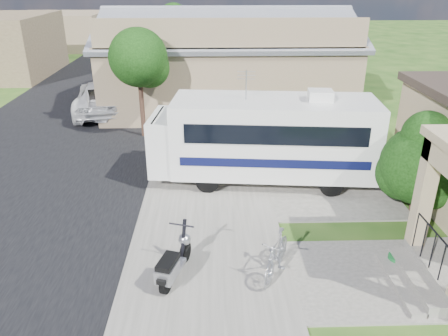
{
  "coord_description": "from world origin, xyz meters",
  "views": [
    {
      "loc": [
        -0.85,
        -9.13,
        6.49
      ],
      "look_at": [
        -0.5,
        2.5,
        1.3
      ],
      "focal_mm": 35.0,
      "sensor_mm": 36.0,
      "label": 1
    }
  ],
  "objects_px": {
    "motorhome": "(265,137)",
    "pickup_truck": "(104,96)",
    "van": "(128,68)",
    "garden_hose": "(397,261)",
    "scooter": "(174,263)",
    "shrub": "(423,161)",
    "bicycle": "(276,257)"
  },
  "relations": [
    {
      "from": "motorhome",
      "to": "pickup_truck",
      "type": "relative_size",
      "value": 1.28
    },
    {
      "from": "van",
      "to": "garden_hose",
      "type": "height_order",
      "value": "van"
    },
    {
      "from": "scooter",
      "to": "motorhome",
      "type": "bearing_deg",
      "value": 80.82
    },
    {
      "from": "shrub",
      "to": "garden_hose",
      "type": "relative_size",
      "value": 6.82
    },
    {
      "from": "shrub",
      "to": "garden_hose",
      "type": "height_order",
      "value": "shrub"
    },
    {
      "from": "bicycle",
      "to": "van",
      "type": "height_order",
      "value": "van"
    },
    {
      "from": "scooter",
      "to": "van",
      "type": "xyz_separation_m",
      "value": [
        -4.53,
        20.81,
        0.32
      ]
    },
    {
      "from": "shrub",
      "to": "bicycle",
      "type": "xyz_separation_m",
      "value": [
        -4.57,
        -2.97,
        -1.06
      ]
    },
    {
      "from": "pickup_truck",
      "to": "scooter",
      "type": "bearing_deg",
      "value": 99.34
    },
    {
      "from": "shrub",
      "to": "van",
      "type": "distance_m",
      "value": 21.1
    },
    {
      "from": "scooter",
      "to": "pickup_truck",
      "type": "xyz_separation_m",
      "value": [
        -4.51,
        13.66,
        0.3
      ]
    },
    {
      "from": "motorhome",
      "to": "garden_hose",
      "type": "height_order",
      "value": "motorhome"
    },
    {
      "from": "scooter",
      "to": "pickup_truck",
      "type": "height_order",
      "value": "pickup_truck"
    },
    {
      "from": "van",
      "to": "bicycle",
      "type": "bearing_deg",
      "value": -64.84
    },
    {
      "from": "motorhome",
      "to": "scooter",
      "type": "height_order",
      "value": "motorhome"
    },
    {
      "from": "motorhome",
      "to": "shrub",
      "type": "distance_m",
      "value": 4.79
    },
    {
      "from": "pickup_truck",
      "to": "van",
      "type": "height_order",
      "value": "van"
    },
    {
      "from": "garden_hose",
      "to": "motorhome",
      "type": "bearing_deg",
      "value": 119.63
    },
    {
      "from": "motorhome",
      "to": "garden_hose",
      "type": "distance_m",
      "value": 5.72
    },
    {
      "from": "motorhome",
      "to": "van",
      "type": "distance_m",
      "value": 17.14
    },
    {
      "from": "scooter",
      "to": "garden_hose",
      "type": "relative_size",
      "value": 3.74
    },
    {
      "from": "bicycle",
      "to": "van",
      "type": "distance_m",
      "value": 21.79
    },
    {
      "from": "shrub",
      "to": "scooter",
      "type": "distance_m",
      "value": 7.67
    },
    {
      "from": "bicycle",
      "to": "garden_hose",
      "type": "relative_size",
      "value": 3.82
    },
    {
      "from": "scooter",
      "to": "pickup_truck",
      "type": "distance_m",
      "value": 14.38
    },
    {
      "from": "pickup_truck",
      "to": "garden_hose",
      "type": "xyz_separation_m",
      "value": [
        9.89,
        -13.19,
        -0.71
      ]
    },
    {
      "from": "shrub",
      "to": "bicycle",
      "type": "bearing_deg",
      "value": -146.95
    },
    {
      "from": "motorhome",
      "to": "scooter",
      "type": "distance_m",
      "value": 6.0
    },
    {
      "from": "shrub",
      "to": "garden_hose",
      "type": "xyz_separation_m",
      "value": [
        -1.55,
        -2.64,
        -1.48
      ]
    },
    {
      "from": "motorhome",
      "to": "bicycle",
      "type": "bearing_deg",
      "value": -87.87
    },
    {
      "from": "motorhome",
      "to": "garden_hose",
      "type": "bearing_deg",
      "value": -54.97
    },
    {
      "from": "shrub",
      "to": "bicycle",
      "type": "relative_size",
      "value": 1.78
    }
  ]
}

